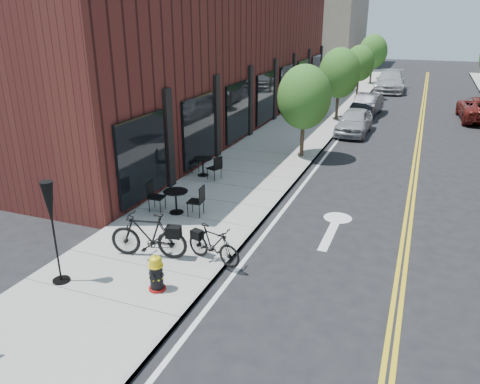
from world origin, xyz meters
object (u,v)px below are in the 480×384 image
at_px(patio_umbrella, 51,211).
at_px(parked_car_b, 367,105).
at_px(fire_hydrant, 156,273).
at_px(bistro_set_c, 203,164).
at_px(bistro_set_b, 176,199).
at_px(parked_car_c, 390,81).
at_px(bicycle_left, 148,235).
at_px(parked_car_a, 354,121).
at_px(bicycle_right, 213,244).

distance_m(patio_umbrella, parked_car_b, 22.60).
height_order(fire_hydrant, bistro_set_c, bistro_set_c).
xyz_separation_m(bistro_set_b, parked_car_c, (3.88, 28.03, 0.21)).
height_order(bicycle_left, bistro_set_c, bicycle_left).
height_order(bicycle_left, parked_car_c, parked_car_c).
bearing_deg(parked_car_c, patio_umbrella, -100.25).
relative_size(fire_hydrant, patio_umbrella, 0.36).
height_order(bicycle_left, bistro_set_b, bicycle_left).
xyz_separation_m(fire_hydrant, parked_car_c, (2.23, 31.94, 0.26)).
bearing_deg(bicycle_left, parked_car_b, 161.02).
relative_size(parked_car_a, parked_car_c, 0.70).
height_order(bicycle_right, parked_car_a, parked_car_a).
distance_m(fire_hydrant, bicycle_right, 1.70).
distance_m(bicycle_right, bistro_set_b, 3.28).
relative_size(bistro_set_c, parked_car_a, 0.44).
distance_m(fire_hydrant, parked_car_c, 32.02).
xyz_separation_m(bistro_set_c, parked_car_b, (4.17, 14.34, 0.07)).
xyz_separation_m(fire_hydrant, bistro_set_c, (-2.43, 7.39, 0.04)).
xyz_separation_m(parked_car_b, parked_car_c, (0.48, 10.21, 0.15)).
bearing_deg(bistro_set_c, fire_hydrant, -50.88).
distance_m(bicycle_right, parked_car_c, 30.41).
bearing_deg(patio_umbrella, bistro_set_b, 82.89).
distance_m(bicycle_right, parked_car_b, 20.19).
bearing_deg(parked_car_a, bistro_set_b, -103.50).
xyz_separation_m(bistro_set_c, patio_umbrella, (0.23, -7.88, 1.27)).
bearing_deg(bicycle_right, parked_car_a, 10.72).
bearing_deg(bistro_set_b, bistro_set_c, 97.36).
relative_size(bistro_set_c, patio_umbrella, 0.70).
height_order(bicycle_right, bistro_set_b, bicycle_right).
bearing_deg(parked_car_b, bicycle_left, -93.12).
xyz_separation_m(bicycle_left, parked_car_b, (2.69, 20.50, -0.07)).
bearing_deg(bicycle_left, parked_car_c, 162.60).
height_order(bistro_set_b, parked_car_c, parked_car_c).
distance_m(fire_hydrant, parked_car_b, 21.80).
bearing_deg(parked_car_c, bistro_set_c, -103.21).
height_order(bicycle_right, patio_umbrella, patio_umbrella).
height_order(bistro_set_c, parked_car_b, parked_car_b).
xyz_separation_m(bicycle_right, bistro_set_c, (-3.07, 5.81, -0.03)).
height_order(bistro_set_b, parked_car_b, parked_car_b).
bearing_deg(bistro_set_c, parked_car_b, 94.69).
xyz_separation_m(fire_hydrant, bistro_set_b, (-1.65, 3.91, 0.06)).
height_order(bicycle_right, bistro_set_c, bicycle_right).
relative_size(bistro_set_c, parked_car_c, 0.31).
xyz_separation_m(patio_umbrella, parked_car_a, (3.95, 17.05, -1.18)).
relative_size(patio_umbrella, parked_car_b, 0.62).
relative_size(bicycle_left, bistro_set_b, 1.13).
distance_m(bistro_set_c, parked_car_c, 24.99).
bearing_deg(parked_car_a, parked_car_c, 89.74).
height_order(bistro_set_b, bistro_set_c, bistro_set_b).
xyz_separation_m(bicycle_right, parked_car_b, (1.10, 20.16, 0.04)).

